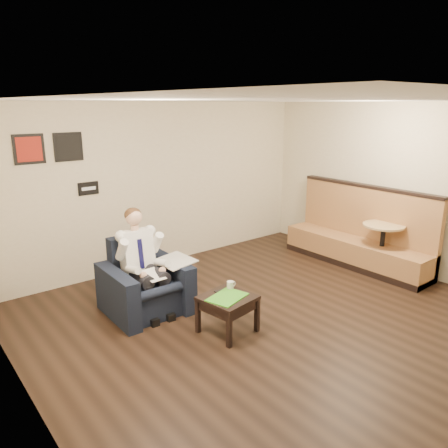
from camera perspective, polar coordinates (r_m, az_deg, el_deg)
ground at (r=5.86m, az=7.87°, el=-12.83°), size 6.00×6.00×0.00m
wall_back at (r=7.66m, az=-8.20°, el=5.03°), size 6.00×0.02×2.80m
wall_left at (r=3.84m, az=-24.17°, el=-6.68°), size 0.02×6.00×2.80m
wall_right at (r=7.77m, az=23.81°, el=4.02°), size 0.02×6.00×2.80m
ceiling at (r=5.17m, az=9.04°, el=15.70°), size 6.00×6.00×0.02m
seating_sign at (r=7.07m, az=-17.29°, el=4.46°), size 0.32×0.02×0.20m
art_print_left at (r=6.74m, az=-24.12°, el=8.91°), size 0.42×0.03×0.42m
art_print_right at (r=6.90m, az=-19.67°, el=9.47°), size 0.42×0.03×0.42m
armchair at (r=6.04m, az=-10.27°, el=-6.87°), size 1.04×1.04×0.99m
seated_man at (r=5.87m, az=-9.77°, el=-5.61°), size 0.66×0.98×1.35m
lap_papers at (r=5.80m, az=-9.24°, el=-6.57°), size 0.24×0.33×0.01m
newspaper at (r=6.07m, az=-6.42°, el=-4.79°), size 0.45×0.55×0.01m
side_table at (r=5.53m, az=0.46°, el=-11.68°), size 0.67×0.67×0.48m
green_folder at (r=5.39m, az=0.41°, el=-9.54°), size 0.56×0.47×0.01m
coffee_mug at (r=5.61m, az=0.81°, el=-7.99°), size 0.10×0.10×0.10m
smartphone at (r=5.56m, az=-0.48°, el=-8.72°), size 0.15×0.08×0.01m
banquette at (r=7.96m, az=17.01°, el=-0.36°), size 0.64×2.69×1.38m
cafe_table at (r=7.79m, az=19.89°, el=-3.02°), size 0.83×0.83×0.84m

